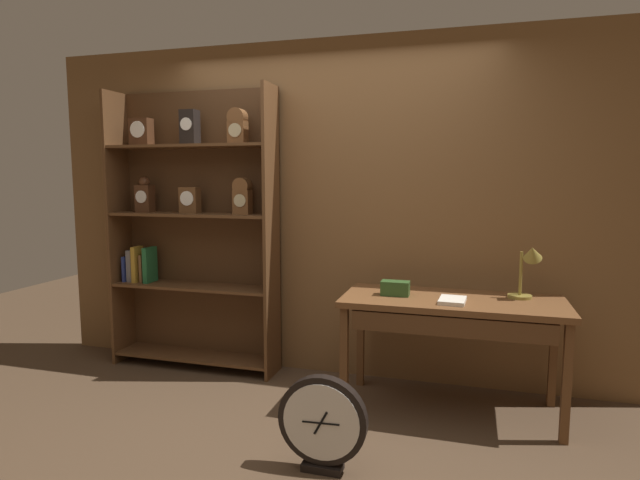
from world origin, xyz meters
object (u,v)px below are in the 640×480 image
(open_repair_manual, at_px, (452,300))
(desk_lamp, at_px, (528,266))
(workbench, at_px, (452,312))
(bookshelf, at_px, (192,227))
(toolbox_small, at_px, (395,288))
(round_clock_large, at_px, (323,423))

(open_repair_manual, bearing_deg, desk_lamp, 29.11)
(workbench, height_order, open_repair_manual, open_repair_manual)
(bookshelf, height_order, workbench, bookshelf)
(bookshelf, xyz_separation_m, open_repair_manual, (2.07, -0.42, -0.38))
(toolbox_small, distance_m, open_repair_manual, 0.39)
(desk_lamp, distance_m, round_clock_large, 1.67)
(workbench, xyz_separation_m, round_clock_large, (-0.62, -0.91, -0.41))
(toolbox_small, relative_size, open_repair_manual, 0.85)
(bookshelf, xyz_separation_m, workbench, (2.07, -0.33, -0.48))
(bookshelf, height_order, toolbox_small, bookshelf)
(open_repair_manual, bearing_deg, toolbox_small, 169.27)
(desk_lamp, bearing_deg, round_clock_large, -136.13)
(toolbox_small, bearing_deg, round_clock_large, -104.94)
(workbench, bearing_deg, desk_lamp, 16.00)
(bookshelf, distance_m, desk_lamp, 2.55)
(workbench, bearing_deg, round_clock_large, -124.31)
(workbench, bearing_deg, toolbox_small, 178.28)
(bookshelf, bearing_deg, desk_lamp, -4.43)
(workbench, height_order, desk_lamp, desk_lamp)
(bookshelf, height_order, desk_lamp, bookshelf)
(desk_lamp, relative_size, round_clock_large, 0.72)
(open_repair_manual, xyz_separation_m, round_clock_large, (-0.62, -0.82, -0.51))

